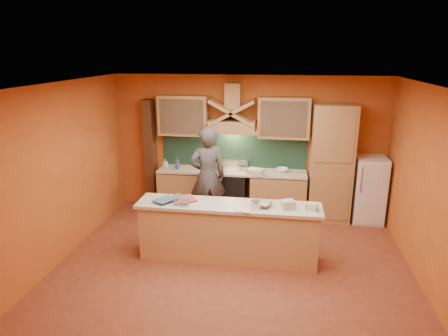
# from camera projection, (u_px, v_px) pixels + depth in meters

# --- Properties ---
(floor) EXTENTS (5.50, 5.00, 0.01)m
(floor) POSITION_uv_depth(u_px,v_px,m) (232.00, 268.00, 6.22)
(floor) COLOR brown
(floor) RESTS_ON ground
(ceiling) EXTENTS (5.50, 5.00, 0.01)m
(ceiling) POSITION_uv_depth(u_px,v_px,m) (233.00, 86.00, 5.42)
(ceiling) COLOR white
(ceiling) RESTS_ON wall_back
(wall_back) EXTENTS (5.50, 0.02, 2.80)m
(wall_back) POSITION_uv_depth(u_px,v_px,m) (248.00, 144.00, 8.19)
(wall_back) COLOR #C45F26
(wall_back) RESTS_ON floor
(wall_front) EXTENTS (5.50, 0.02, 2.80)m
(wall_front) POSITION_uv_depth(u_px,v_px,m) (195.00, 274.00, 3.45)
(wall_front) COLOR #C45F26
(wall_front) RESTS_ON floor
(wall_left) EXTENTS (0.02, 5.00, 2.80)m
(wall_left) POSITION_uv_depth(u_px,v_px,m) (58.00, 175.00, 6.21)
(wall_left) COLOR #C45F26
(wall_left) RESTS_ON floor
(wall_right) EXTENTS (0.02, 5.00, 2.80)m
(wall_right) POSITION_uv_depth(u_px,v_px,m) (433.00, 193.00, 5.43)
(wall_right) COLOR #C45F26
(wall_right) RESTS_ON floor
(base_cabinet_left) EXTENTS (1.10, 0.60, 0.86)m
(base_cabinet_left) POSITION_uv_depth(u_px,v_px,m) (187.00, 191.00, 8.36)
(base_cabinet_left) COLOR tan
(base_cabinet_left) RESTS_ON floor
(base_cabinet_right) EXTENTS (1.10, 0.60, 0.86)m
(base_cabinet_right) POSITION_uv_depth(u_px,v_px,m) (278.00, 195.00, 8.09)
(base_cabinet_right) COLOR tan
(base_cabinet_right) RESTS_ON floor
(counter_top) EXTENTS (3.00, 0.62, 0.04)m
(counter_top) POSITION_uv_depth(u_px,v_px,m) (232.00, 171.00, 8.09)
(counter_top) COLOR beige
(counter_top) RESTS_ON base_cabinet_left
(stove) EXTENTS (0.60, 0.58, 0.90)m
(stove) POSITION_uv_depth(u_px,v_px,m) (232.00, 192.00, 8.22)
(stove) COLOR black
(stove) RESTS_ON floor
(backsplash) EXTENTS (3.00, 0.03, 0.70)m
(backsplash) POSITION_uv_depth(u_px,v_px,m) (234.00, 151.00, 8.26)
(backsplash) COLOR #173228
(backsplash) RESTS_ON wall_back
(range_hood) EXTENTS (0.92, 0.50, 0.24)m
(range_hood) POSITION_uv_depth(u_px,v_px,m) (232.00, 126.00, 7.88)
(range_hood) COLOR tan
(range_hood) RESTS_ON wall_back
(hood_chimney) EXTENTS (0.30, 0.30, 0.50)m
(hood_chimney) POSITION_uv_depth(u_px,v_px,m) (233.00, 96.00, 7.81)
(hood_chimney) COLOR tan
(hood_chimney) RESTS_ON wall_back
(upper_cabinet_left) EXTENTS (1.00, 0.35, 0.80)m
(upper_cabinet_left) POSITION_uv_depth(u_px,v_px,m) (184.00, 115.00, 8.04)
(upper_cabinet_left) COLOR tan
(upper_cabinet_left) RESTS_ON wall_back
(upper_cabinet_right) EXTENTS (1.00, 0.35, 0.80)m
(upper_cabinet_right) POSITION_uv_depth(u_px,v_px,m) (284.00, 118.00, 7.75)
(upper_cabinet_right) COLOR tan
(upper_cabinet_right) RESTS_ON wall_back
(pantry_column) EXTENTS (0.80, 0.60, 2.30)m
(pantry_column) POSITION_uv_depth(u_px,v_px,m) (331.00, 163.00, 7.74)
(pantry_column) COLOR tan
(pantry_column) RESTS_ON floor
(fridge) EXTENTS (0.58, 0.60, 1.30)m
(fridge) POSITION_uv_depth(u_px,v_px,m) (369.00, 190.00, 7.78)
(fridge) COLOR white
(fridge) RESTS_ON floor
(trim_column_left) EXTENTS (0.20, 0.30, 2.30)m
(trim_column_left) POSITION_uv_depth(u_px,v_px,m) (150.00, 154.00, 8.41)
(trim_column_left) COLOR #472816
(trim_column_left) RESTS_ON floor
(island_body) EXTENTS (2.80, 0.55, 0.88)m
(island_body) POSITION_uv_depth(u_px,v_px,m) (228.00, 233.00, 6.39)
(island_body) COLOR tan
(island_body) RESTS_ON floor
(island_top) EXTENTS (2.90, 0.62, 0.05)m
(island_top) POSITION_uv_depth(u_px,v_px,m) (228.00, 206.00, 6.25)
(island_top) COLOR beige
(island_top) RESTS_ON island_body
(person) EXTENTS (0.81, 0.67, 1.91)m
(person) POSITION_uv_depth(u_px,v_px,m) (208.00, 177.00, 7.58)
(person) COLOR #4C4C51
(person) RESTS_ON floor
(pot_large) EXTENTS (0.28, 0.28, 0.15)m
(pot_large) POSITION_uv_depth(u_px,v_px,m) (220.00, 169.00, 8.00)
(pot_large) COLOR silver
(pot_large) RESTS_ON stove
(pot_small) EXTENTS (0.27, 0.27, 0.12)m
(pot_small) POSITION_uv_depth(u_px,v_px,m) (243.00, 168.00, 8.09)
(pot_small) COLOR #B6B6BD
(pot_small) RESTS_ON stove
(soap_bottle_a) EXTENTS (0.09, 0.10, 0.17)m
(soap_bottle_a) POSITION_uv_depth(u_px,v_px,m) (165.00, 163.00, 8.28)
(soap_bottle_a) COLOR beige
(soap_bottle_a) RESTS_ON counter_top
(soap_bottle_b) EXTENTS (0.12, 0.13, 0.24)m
(soap_bottle_b) POSITION_uv_depth(u_px,v_px,m) (177.00, 163.00, 8.14)
(soap_bottle_b) COLOR #334B8C
(soap_bottle_b) RESTS_ON counter_top
(bowl_back) EXTENTS (0.30, 0.30, 0.07)m
(bowl_back) POSITION_uv_depth(u_px,v_px,m) (282.00, 170.00, 7.99)
(bowl_back) COLOR white
(bowl_back) RESTS_ON counter_top
(dish_rack) EXTENTS (0.35, 0.30, 0.11)m
(dish_rack) POSITION_uv_depth(u_px,v_px,m) (256.00, 172.00, 7.82)
(dish_rack) COLOR silver
(dish_rack) RESTS_ON counter_top
(book_lower) EXTENTS (0.39, 0.41, 0.03)m
(book_lower) POSITION_uv_depth(u_px,v_px,m) (180.00, 200.00, 6.37)
(book_lower) COLOR #B44045
(book_lower) RESTS_ON island_top
(book_upper) EXTENTS (0.39, 0.42, 0.03)m
(book_upper) POSITION_uv_depth(u_px,v_px,m) (160.00, 198.00, 6.41)
(book_upper) COLOR #3A6581
(book_upper) RESTS_ON island_top
(jar_large) EXTENTS (0.18, 0.18, 0.16)m
(jar_large) POSITION_uv_depth(u_px,v_px,m) (178.00, 199.00, 6.22)
(jar_large) COLOR silver
(jar_large) RESTS_ON island_top
(jar_small) EXTENTS (0.15, 0.15, 0.14)m
(jar_small) POSITION_uv_depth(u_px,v_px,m) (185.00, 202.00, 6.15)
(jar_small) COLOR silver
(jar_small) RESTS_ON island_top
(kitchen_scale) EXTENTS (0.16, 0.16, 0.11)m
(kitchen_scale) POSITION_uv_depth(u_px,v_px,m) (255.00, 205.00, 6.07)
(kitchen_scale) COLOR white
(kitchen_scale) RESTS_ON island_top
(mixing_bowl) EXTENTS (0.35, 0.35, 0.07)m
(mixing_bowl) POSITION_uv_depth(u_px,v_px,m) (263.00, 204.00, 6.15)
(mixing_bowl) COLOR silver
(mixing_bowl) RESTS_ON island_top
(cloth) EXTENTS (0.25, 0.21, 0.01)m
(cloth) POSITION_uv_depth(u_px,v_px,m) (244.00, 210.00, 5.99)
(cloth) COLOR beige
(cloth) RESTS_ON island_top
(grocery_bag_a) EXTENTS (0.24, 0.22, 0.13)m
(grocery_bag_a) POSITION_uv_depth(u_px,v_px,m) (288.00, 205.00, 6.06)
(grocery_bag_a) COLOR beige
(grocery_bag_a) RESTS_ON island_top
(grocery_bag_b) EXTENTS (0.20, 0.17, 0.10)m
(grocery_bag_b) POSITION_uv_depth(u_px,v_px,m) (312.00, 207.00, 6.01)
(grocery_bag_b) COLOR beige
(grocery_bag_b) RESTS_ON island_top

